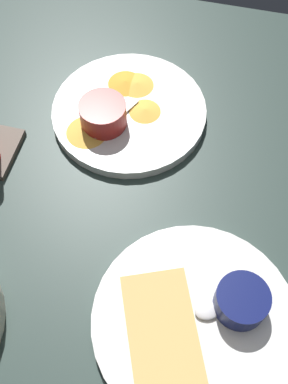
{
  "coord_description": "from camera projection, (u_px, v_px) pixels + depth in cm",
  "views": [
    {
      "loc": [
        -21.68,
        -4.43,
        57.22
      ],
      "look_at": [
        9.28,
        3.11,
        3.0
      ],
      "focal_mm": 42.93,
      "sensor_mm": 36.0,
      "label": 1
    }
  ],
  "objects": [
    {
      "name": "ground_plane",
      "position": [
        150.0,
        271.0,
        0.62
      ],
      "size": [
        110.0,
        110.0,
        3.0
      ],
      "primitive_type": "cube",
      "color": "#283833"
    },
    {
      "name": "plate_sandwich_main",
      "position": [
        195.0,
        321.0,
        0.56
      ],
      "size": [
        25.37,
        25.37,
        1.6
      ],
      "primitive_type": "cylinder",
      "color": "silver",
      "rests_on": "ground_plane"
    },
    {
      "name": "sandwich_half_near",
      "position": [
        161.0,
        333.0,
        0.52
      ],
      "size": [
        14.93,
        12.01,
        4.8
      ],
      "color": "tan",
      "rests_on": "plate_sandwich_main"
    },
    {
      "name": "ramekin_dark_sauce",
      "position": [
        242.0,
        301.0,
        0.55
      ],
      "size": [
        6.51,
        6.51,
        3.49
      ],
      "color": "#0C144C",
      "rests_on": "plate_sandwich_main"
    },
    {
      "name": "spoon_by_dark_ramekin",
      "position": [
        197.0,
        313.0,
        0.55
      ],
      "size": [
        5.58,
        9.54,
        0.8
      ],
      "color": "silver",
      "rests_on": "plate_sandwich_main"
    },
    {
      "name": "plate_chips_companion",
      "position": [
        129.0,
        112.0,
        0.73
      ],
      "size": [
        24.41,
        24.41,
        1.6
      ],
      "primitive_type": "cylinder",
      "color": "silver",
      "rests_on": "ground_plane"
    },
    {
      "name": "ramekin_light_gravy",
      "position": [
        103.0,
        114.0,
        0.69
      ],
      "size": [
        7.13,
        7.13,
        3.94
      ],
      "color": "maroon",
      "rests_on": "plate_chips_companion"
    },
    {
      "name": "spoon_by_gravy_ramekin",
      "position": [
        107.0,
        126.0,
        0.7
      ],
      "size": [
        9.45,
        5.82,
        0.8
      ],
      "color": "silver",
      "rests_on": "plate_chips_companion"
    },
    {
      "name": "plantain_chip_scatter",
      "position": [
        120.0,
        103.0,
        0.72
      ],
      "size": [
        18.89,
        14.2,
        0.6
      ],
      "color": "gold",
      "rests_on": "plate_chips_companion"
    }
  ]
}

